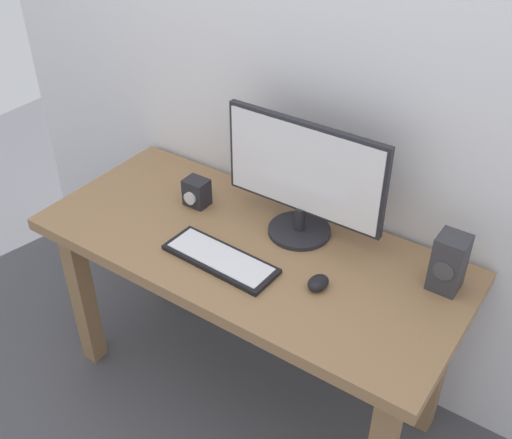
# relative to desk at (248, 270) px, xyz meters

# --- Properties ---
(ground_plane) EXTENTS (6.00, 6.00, 0.00)m
(ground_plane) POSITION_rel_desk_xyz_m (0.00, 0.00, -0.64)
(ground_plane) COLOR #4C4C51
(desk) EXTENTS (1.51, 0.67, 0.75)m
(desk) POSITION_rel_desk_xyz_m (0.00, 0.00, 0.00)
(desk) COLOR #936D47
(desk) RESTS_ON ground_plane
(monitor) EXTENTS (0.59, 0.22, 0.43)m
(monitor) POSITION_rel_desk_xyz_m (0.11, 0.17, 0.34)
(monitor) COLOR #232328
(monitor) RESTS_ON desk
(keyboard_primary) EXTENTS (0.41, 0.16, 0.02)m
(keyboard_primary) POSITION_rel_desk_xyz_m (-0.03, -0.12, 0.12)
(keyboard_primary) COLOR black
(keyboard_primary) RESTS_ON desk
(mouse) EXTENTS (0.07, 0.09, 0.04)m
(mouse) POSITION_rel_desk_xyz_m (0.31, -0.05, 0.13)
(mouse) COLOR black
(mouse) RESTS_ON desk
(speaker_right) EXTENTS (0.09, 0.10, 0.19)m
(speaker_right) POSITION_rel_desk_xyz_m (0.63, 0.17, 0.21)
(speaker_right) COLOR #333338
(speaker_right) RESTS_ON desk
(audio_controller) EXTENTS (0.09, 0.08, 0.11)m
(audio_controller) POSITION_rel_desk_xyz_m (-0.30, 0.09, 0.17)
(audio_controller) COLOR #232328
(audio_controller) RESTS_ON desk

